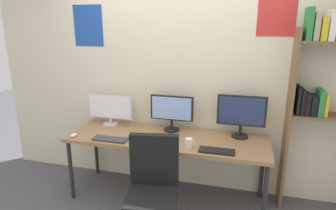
# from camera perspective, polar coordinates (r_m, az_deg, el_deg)

# --- Properties ---
(wall_back) EXTENTS (4.57, 0.11, 2.60)m
(wall_back) POSITION_cam_1_polar(r_m,az_deg,el_deg) (3.40, 1.61, 5.09)
(wall_back) COLOR beige
(wall_back) RESTS_ON ground_plane
(desk) EXTENTS (2.17, 0.68, 0.74)m
(desk) POSITION_cam_1_polar(r_m,az_deg,el_deg) (3.19, -0.23, -7.17)
(desk) COLOR #936D47
(desk) RESTS_ON ground_plane
(bookshelf) EXTENTS (0.83, 0.28, 2.08)m
(bookshelf) POSITION_cam_1_polar(r_m,az_deg,el_deg) (3.23, 28.77, 2.49)
(bookshelf) COLOR brown
(bookshelf) RESTS_ON ground_plane
(office_chair) EXTENTS (0.52, 0.52, 0.99)m
(office_chair) POSITION_cam_1_polar(r_m,az_deg,el_deg) (2.74, -2.97, -18.30)
(office_chair) COLOR #2D2D33
(office_chair) RESTS_ON ground_plane
(monitor_left) EXTENTS (0.57, 0.18, 0.37)m
(monitor_left) POSITION_cam_1_polar(r_m,az_deg,el_deg) (3.55, -11.28, -0.75)
(monitor_left) COLOR silver
(monitor_left) RESTS_ON desk
(monitor_center) EXTENTS (0.49, 0.18, 0.41)m
(monitor_center) POSITION_cam_1_polar(r_m,az_deg,el_deg) (3.29, 0.73, -1.15)
(monitor_center) COLOR black
(monitor_center) RESTS_ON desk
(monitor_right) EXTENTS (0.51, 0.18, 0.46)m
(monitor_right) POSITION_cam_1_polar(r_m,az_deg,el_deg) (3.19, 14.14, -1.64)
(monitor_right) COLOR black
(monitor_right) RESTS_ON desk
(keyboard_left) EXTENTS (0.37, 0.13, 0.02)m
(keyboard_left) POSITION_cam_1_polar(r_m,az_deg,el_deg) (3.16, -11.27, -6.57)
(keyboard_left) COLOR #38383D
(keyboard_left) RESTS_ON desk
(keyboard_right) EXTENTS (0.34, 0.13, 0.02)m
(keyboard_right) POSITION_cam_1_polar(r_m,az_deg,el_deg) (2.87, 9.51, -8.84)
(keyboard_right) COLOR black
(keyboard_right) RESTS_ON desk
(computer_mouse) EXTENTS (0.06, 0.10, 0.03)m
(computer_mouse) POSITION_cam_1_polar(r_m,az_deg,el_deg) (3.35, -17.97, -5.61)
(computer_mouse) COLOR silver
(computer_mouse) RESTS_ON desk
(coffee_mug) EXTENTS (0.11, 0.08, 0.09)m
(coffee_mug) POSITION_cam_1_polar(r_m,az_deg,el_deg) (2.93, 4.15, -7.39)
(coffee_mug) COLOR white
(coffee_mug) RESTS_ON desk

